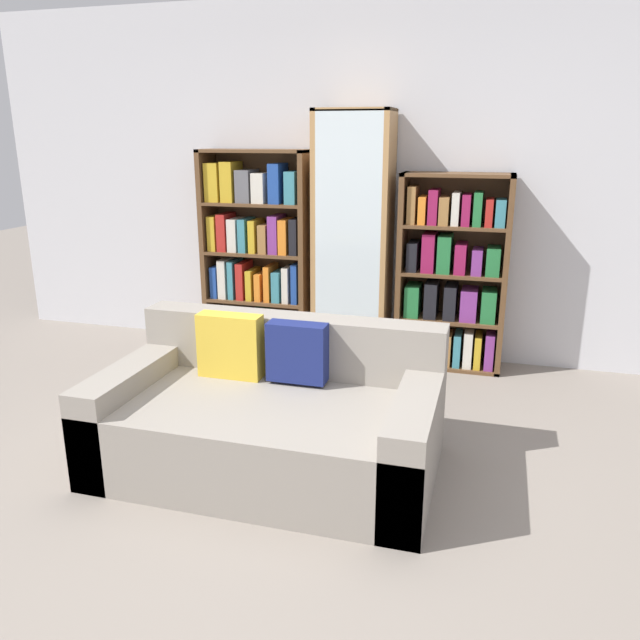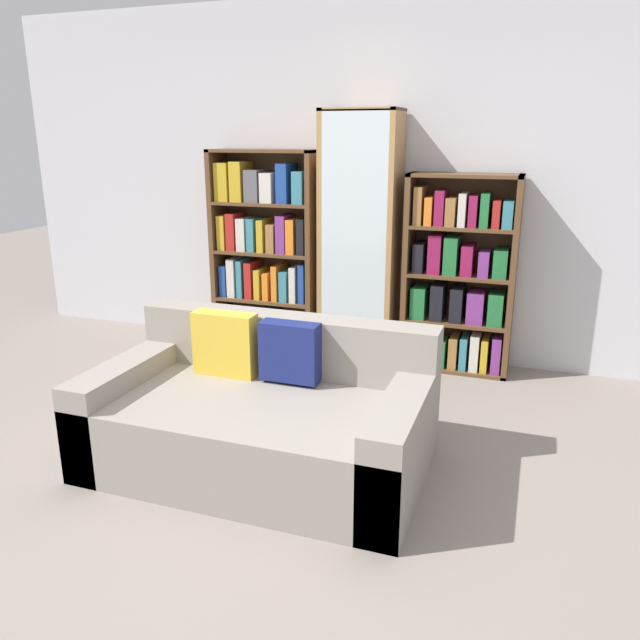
{
  "view_description": "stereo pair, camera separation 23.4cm",
  "coord_description": "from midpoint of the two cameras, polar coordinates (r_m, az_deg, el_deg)",
  "views": [
    {
      "loc": [
        0.92,
        -2.29,
        1.71
      ],
      "look_at": [
        -0.14,
        1.4,
        0.57
      ],
      "focal_mm": 35.0,
      "sensor_mm": 36.0,
      "label": 1
    },
    {
      "loc": [
        1.14,
        -2.22,
        1.71
      ],
      "look_at": [
        -0.14,
        1.4,
        0.57
      ],
      "focal_mm": 35.0,
      "sensor_mm": 36.0,
      "label": 2
    }
  ],
  "objects": [
    {
      "name": "wall_back",
      "position": [
        4.92,
        7.51,
        12.25
      ],
      "size": [
        6.57,
        0.06,
        2.7
      ],
      "color": "silver",
      "rests_on": "ground"
    },
    {
      "name": "bookshelf_right",
      "position": [
        4.72,
        13.98,
        3.63
      ],
      "size": [
        0.8,
        0.32,
        1.45
      ],
      "color": "brown",
      "rests_on": "ground"
    },
    {
      "name": "bookshelf_left",
      "position": [
        5.08,
        -3.69,
        6.01
      ],
      "size": [
        0.87,
        0.32,
        1.6
      ],
      "color": "brown",
      "rests_on": "ground"
    },
    {
      "name": "wine_bottle",
      "position": [
        4.13,
        7.01,
        -5.96
      ],
      "size": [
        0.09,
        0.09,
        0.33
      ],
      "color": "black",
      "rests_on": "ground"
    },
    {
      "name": "display_cabinet",
      "position": [
        4.79,
        5.11,
        7.2
      ],
      "size": [
        0.57,
        0.36,
        1.89
      ],
      "color": "#AD7F4C",
      "rests_on": "ground"
    },
    {
      "name": "ground_plane",
      "position": [
        3.01,
        -4.4,
        -18.11
      ],
      "size": [
        16.0,
        16.0,
        0.0
      ],
      "primitive_type": "plane",
      "color": "gray"
    },
    {
      "name": "couch",
      "position": [
        3.36,
        -3.34,
        -8.88
      ],
      "size": [
        1.74,
        0.99,
        0.76
      ],
      "color": "gray",
      "rests_on": "ground"
    }
  ]
}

